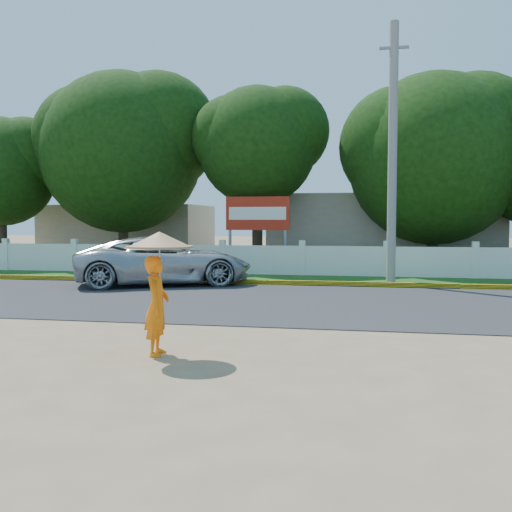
{
  "coord_description": "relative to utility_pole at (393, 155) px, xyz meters",
  "views": [
    {
      "loc": [
        2.15,
        -9.52,
        2.04
      ],
      "look_at": [
        0.0,
        2.0,
        1.3
      ],
      "focal_mm": 40.0,
      "sensor_mm": 36.0,
      "label": 1
    }
  ],
  "objects": [
    {
      "name": "utility_pole",
      "position": [
        0.0,
        0.0,
        0.0
      ],
      "size": [
        0.28,
        0.28,
        8.14
      ],
      "primitive_type": "cylinder",
      "color": "gray",
      "rests_on": "ground"
    },
    {
      "name": "curb",
      "position": [
        -3.05,
        -0.78,
        -3.99
      ],
      "size": [
        40.0,
        0.18,
        0.16
      ],
      "primitive_type": "cube",
      "color": "yellow",
      "rests_on": "ground"
    },
    {
      "name": "ground",
      "position": [
        -3.05,
        -8.83,
        -4.07
      ],
      "size": [
        120.0,
        120.0,
        0.0
      ],
      "primitive_type": "plane",
      "color": "#9E8460",
      "rests_on": "ground"
    },
    {
      "name": "building_far",
      "position": [
        -13.05,
        10.17,
        -2.67
      ],
      "size": [
        8.0,
        5.0,
        2.8
      ],
      "primitive_type": "cube",
      "color": "#B7AD99",
      "rests_on": "ground"
    },
    {
      "name": "grass_verge",
      "position": [
        -3.05,
        0.92,
        -4.05
      ],
      "size": [
        60.0,
        3.5,
        0.03
      ],
      "primitive_type": "cube",
      "color": "#2D601E",
      "rests_on": "ground"
    },
    {
      "name": "fence",
      "position": [
        -3.05,
        2.37,
        -3.52
      ],
      "size": [
        40.0,
        0.1,
        1.1
      ],
      "primitive_type": "cube",
      "color": "silver",
      "rests_on": "ground"
    },
    {
      "name": "billboard",
      "position": [
        -4.91,
        3.46,
        -1.93
      ],
      "size": [
        2.5,
        0.13,
        2.95
      ],
      "color": "gray",
      "rests_on": "ground"
    },
    {
      "name": "monk_with_parasol",
      "position": [
        -3.9,
        -10.26,
        -2.85
      ],
      "size": [
        1.03,
        1.03,
        1.87
      ],
      "color": "orange",
      "rests_on": "ground"
    },
    {
      "name": "road",
      "position": [
        -3.05,
        -4.33,
        -4.06
      ],
      "size": [
        60.0,
        7.0,
        0.02
      ],
      "primitive_type": "cube",
      "color": "#38383A",
      "rests_on": "ground"
    },
    {
      "name": "tree_row",
      "position": [
        -1.07,
        5.51,
        0.93
      ],
      "size": [
        34.23,
        7.45,
        9.41
      ],
      "color": "#473828",
      "rests_on": "ground"
    },
    {
      "name": "building_near",
      "position": [
        -0.05,
        9.17,
        -2.47
      ],
      "size": [
        10.0,
        6.0,
        3.2
      ],
      "primitive_type": "cube",
      "color": "#B7AD99",
      "rests_on": "ground"
    },
    {
      "name": "vehicle",
      "position": [
        -7.03,
        -1.31,
        -3.31
      ],
      "size": [
        6.03,
        4.55,
        1.52
      ],
      "primitive_type": "imported",
      "rotation": [
        0.0,
        0.0,
        1.99
      ],
      "color": "#AFB3B7",
      "rests_on": "ground"
    }
  ]
}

